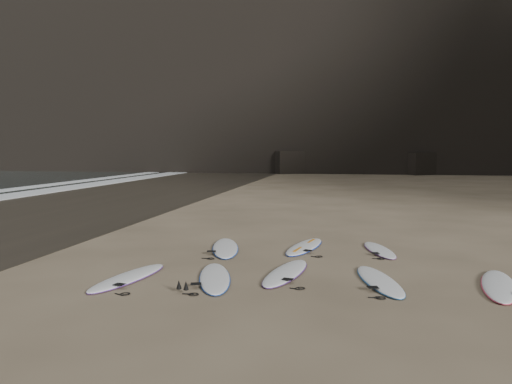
{
  "coord_description": "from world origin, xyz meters",
  "views": [
    {
      "loc": [
        0.57,
        -10.62,
        2.73
      ],
      "look_at": [
        -1.97,
        3.34,
        1.5
      ],
      "focal_mm": 35.0,
      "sensor_mm": 36.0,
      "label": 1
    }
  ],
  "objects_px": {
    "surfboard_5": "(225,247)",
    "surfboard_7": "(379,250)",
    "surfboard_6": "(305,246)",
    "surfboard_2": "(286,272)",
    "surfboard_3": "(379,280)",
    "surfboard_0": "(128,277)",
    "surfboard_1": "(215,277)",
    "surfboard_4": "(499,285)"
  },
  "relations": [
    {
      "from": "surfboard_5",
      "to": "surfboard_7",
      "type": "xyz_separation_m",
      "value": [
        4.12,
        0.48,
        -0.01
      ]
    },
    {
      "from": "surfboard_6",
      "to": "surfboard_5",
      "type": "bearing_deg",
      "value": -153.54
    },
    {
      "from": "surfboard_2",
      "to": "surfboard_3",
      "type": "height_order",
      "value": "surfboard_2"
    },
    {
      "from": "surfboard_5",
      "to": "surfboard_7",
      "type": "relative_size",
      "value": 1.23
    },
    {
      "from": "surfboard_6",
      "to": "surfboard_7",
      "type": "bearing_deg",
      "value": 9.63
    },
    {
      "from": "surfboard_5",
      "to": "surfboard_7",
      "type": "height_order",
      "value": "surfboard_5"
    },
    {
      "from": "surfboard_2",
      "to": "surfboard_7",
      "type": "xyz_separation_m",
      "value": [
        2.17,
        2.9,
        -0.01
      ]
    },
    {
      "from": "surfboard_0",
      "to": "surfboard_3",
      "type": "relative_size",
      "value": 1.01
    },
    {
      "from": "surfboard_2",
      "to": "surfboard_7",
      "type": "bearing_deg",
      "value": 63.03
    },
    {
      "from": "surfboard_1",
      "to": "surfboard_6",
      "type": "bearing_deg",
      "value": 51.13
    },
    {
      "from": "surfboard_1",
      "to": "surfboard_2",
      "type": "relative_size",
      "value": 0.99
    },
    {
      "from": "surfboard_0",
      "to": "surfboard_7",
      "type": "height_order",
      "value": "surfboard_0"
    },
    {
      "from": "surfboard_0",
      "to": "surfboard_4",
      "type": "distance_m",
      "value": 7.52
    },
    {
      "from": "surfboard_2",
      "to": "surfboard_0",
      "type": "bearing_deg",
      "value": -152.99
    },
    {
      "from": "surfboard_6",
      "to": "surfboard_7",
      "type": "xyz_separation_m",
      "value": [
        2.01,
        -0.08,
        -0.01
      ]
    },
    {
      "from": "surfboard_0",
      "to": "surfboard_6",
      "type": "height_order",
      "value": "surfboard_6"
    },
    {
      "from": "surfboard_1",
      "to": "surfboard_6",
      "type": "height_order",
      "value": "surfboard_6"
    },
    {
      "from": "surfboard_4",
      "to": "surfboard_2",
      "type": "bearing_deg",
      "value": -171.55
    },
    {
      "from": "surfboard_0",
      "to": "surfboard_4",
      "type": "height_order",
      "value": "surfboard_4"
    },
    {
      "from": "surfboard_0",
      "to": "surfboard_1",
      "type": "distance_m",
      "value": 1.82
    },
    {
      "from": "surfboard_2",
      "to": "surfboard_6",
      "type": "xyz_separation_m",
      "value": [
        0.16,
        2.97,
        0.0
      ]
    },
    {
      "from": "surfboard_1",
      "to": "surfboard_3",
      "type": "height_order",
      "value": "surfboard_1"
    },
    {
      "from": "surfboard_6",
      "to": "surfboard_0",
      "type": "bearing_deg",
      "value": -118.55
    },
    {
      "from": "surfboard_0",
      "to": "surfboard_4",
      "type": "xyz_separation_m",
      "value": [
        7.48,
        0.73,
        0.0
      ]
    },
    {
      "from": "surfboard_1",
      "to": "surfboard_7",
      "type": "relative_size",
      "value": 1.14
    },
    {
      "from": "surfboard_4",
      "to": "surfboard_5",
      "type": "xyz_separation_m",
      "value": [
        -6.23,
        2.69,
        0.0
      ]
    },
    {
      "from": "surfboard_6",
      "to": "surfboard_7",
      "type": "relative_size",
      "value": 1.17
    },
    {
      "from": "surfboard_7",
      "to": "surfboard_4",
      "type": "bearing_deg",
      "value": -69.19
    },
    {
      "from": "surfboard_3",
      "to": "surfboard_6",
      "type": "relative_size",
      "value": 0.96
    },
    {
      "from": "surfboard_7",
      "to": "surfboard_5",
      "type": "bearing_deg",
      "value": 173.8
    },
    {
      "from": "surfboard_0",
      "to": "surfboard_6",
      "type": "xyz_separation_m",
      "value": [
        3.37,
        3.97,
        0.0
      ]
    },
    {
      "from": "surfboard_7",
      "to": "surfboard_3",
      "type": "bearing_deg",
      "value": -106.41
    },
    {
      "from": "surfboard_3",
      "to": "surfboard_4",
      "type": "bearing_deg",
      "value": -12.02
    },
    {
      "from": "surfboard_2",
      "to": "surfboard_5",
      "type": "height_order",
      "value": "surfboard_5"
    },
    {
      "from": "surfboard_6",
      "to": "surfboard_3",
      "type": "bearing_deg",
      "value": -49.52
    },
    {
      "from": "surfboard_0",
      "to": "surfboard_7",
      "type": "distance_m",
      "value": 6.64
    },
    {
      "from": "surfboard_1",
      "to": "surfboard_2",
      "type": "xyz_separation_m",
      "value": [
        1.42,
        0.69,
        0.0
      ]
    },
    {
      "from": "surfboard_3",
      "to": "surfboard_5",
      "type": "height_order",
      "value": "surfboard_5"
    },
    {
      "from": "surfboard_0",
      "to": "surfboard_1",
      "type": "height_order",
      "value": "surfboard_1"
    },
    {
      "from": "surfboard_5",
      "to": "surfboard_1",
      "type": "bearing_deg",
      "value": -93.91
    },
    {
      "from": "surfboard_6",
      "to": "surfboard_2",
      "type": "bearing_deg",
      "value": -81.28
    },
    {
      "from": "surfboard_1",
      "to": "surfboard_2",
      "type": "height_order",
      "value": "same"
    }
  ]
}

